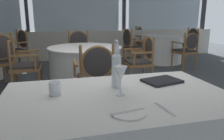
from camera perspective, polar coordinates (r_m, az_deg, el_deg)
ground_plane at (r=3.08m, az=-0.48°, el=-10.68°), size 13.68×13.68×0.00m
window_wall_far at (r=6.71m, az=-8.78°, el=11.73°), size 9.07×0.14×2.60m
side_plate at (r=1.21m, az=4.25°, el=-10.96°), size 0.19×0.19×0.01m
butter_knife at (r=1.20m, az=4.26°, el=-10.73°), size 0.20×0.05×0.00m
dinner_fork at (r=1.29m, az=13.58°, el=-9.83°), size 0.04×0.19×0.00m
water_bottle at (r=1.59m, az=1.16°, el=0.47°), size 0.07×0.07×0.35m
wine_glass at (r=1.42m, az=2.24°, el=-1.16°), size 0.09×0.09×0.20m
water_tumbler at (r=1.51m, az=-14.67°, el=-4.64°), size 0.08×0.08×0.09m
menu_book at (r=1.79m, az=12.84°, el=-2.77°), size 0.32×0.27×0.02m
dining_chair_0_1 at (r=5.66m, az=-23.22°, el=5.58°), size 0.65×0.66×0.97m
background_table_1 at (r=6.35m, az=12.85°, el=5.42°), size 1.12×1.12×0.77m
dining_chair_1_0 at (r=5.59m, az=19.00°, el=5.45°), size 0.59×0.54×0.91m
dining_chair_1_1 at (r=6.97m, az=19.50°, el=7.03°), size 0.54×0.59×0.95m
dining_chair_1_2 at (r=7.14m, az=8.13°, el=8.02°), size 0.59×0.54×0.98m
dining_chair_1_3 at (r=5.79m, az=5.00°, el=6.67°), size 0.54×0.59×0.97m
background_table_2 at (r=3.86m, az=-6.87°, el=0.37°), size 1.26×1.26×0.77m
dining_chair_2_0 at (r=4.09m, az=7.91°, el=3.27°), size 0.47×0.54×0.92m
dining_chair_2_1 at (r=4.86m, az=-8.56°, el=5.32°), size 0.54×0.47×0.98m
dining_chair_2_2 at (r=3.84m, az=-22.69°, el=1.91°), size 0.47×0.54×0.93m
dining_chair_2_3 at (r=2.80m, az=-4.18°, el=-0.98°), size 0.54×0.47×0.95m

